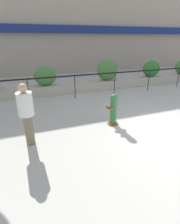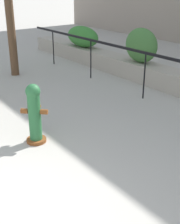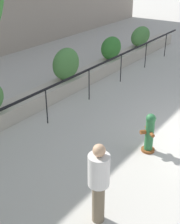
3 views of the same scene
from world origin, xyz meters
name	(u,v)px [view 3 (image 3 of 3)]	position (x,y,z in m)	size (l,w,h in m)	color
planter_wall_low	(65,86)	(0.00, 6.00, 0.25)	(18.00, 0.70, 0.50)	#ADA393
fence_railing_segment	(89,72)	(0.00, 4.90, 1.02)	(15.00, 0.05, 1.15)	black
hedge_bush_2	(66,64)	(0.10, 6.00, 1.07)	(1.23, 0.70, 1.15)	#427538
hedge_bush_3	(111,48)	(3.12, 6.00, 0.98)	(1.17, 0.70, 0.97)	#2D6B28
hedge_bush_4	(141,36)	(5.83, 6.00, 0.97)	(1.55, 0.65, 0.94)	#427538
fire_hydrant	(149,133)	(-1.70, 1.76, 0.55)	(0.50, 0.50, 1.08)	brown
pedestrian	(99,179)	(-4.42, 1.46, 0.99)	(0.43, 0.43, 1.73)	brown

